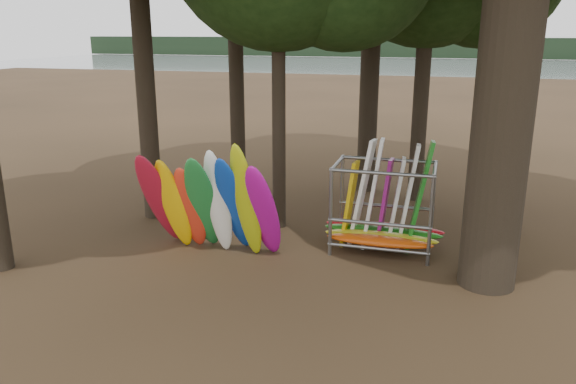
# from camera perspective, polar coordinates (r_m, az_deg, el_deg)

# --- Properties ---
(ground) EXTENTS (120.00, 120.00, 0.00)m
(ground) POSITION_cam_1_polar(r_m,az_deg,el_deg) (13.61, 0.92, -7.58)
(ground) COLOR #47331E
(ground) RESTS_ON ground
(lake) EXTENTS (160.00, 160.00, 0.00)m
(lake) POSITION_cam_1_polar(r_m,az_deg,el_deg) (72.32, 13.60, 11.36)
(lake) COLOR gray
(lake) RESTS_ON ground
(far_shore) EXTENTS (160.00, 4.00, 4.00)m
(far_shore) POSITION_cam_1_polar(r_m,az_deg,el_deg) (122.13, 14.86, 13.99)
(far_shore) COLOR black
(far_shore) RESTS_ON ground
(kayak_row) EXTENTS (3.56, 2.00, 3.16)m
(kayak_row) POSITION_cam_1_polar(r_m,az_deg,el_deg) (13.94, -7.96, -1.30)
(kayak_row) COLOR #B5152F
(kayak_row) RESTS_ON ground
(storage_rack) EXTENTS (3.15, 1.58, 2.89)m
(storage_rack) POSITION_cam_1_polar(r_m,az_deg,el_deg) (14.50, 9.63, -1.87)
(storage_rack) COLOR slate
(storage_rack) RESTS_ON ground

